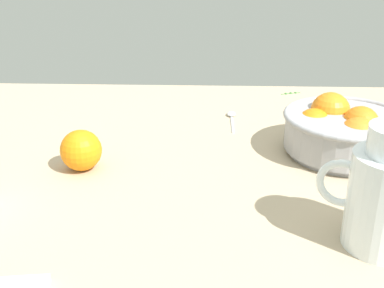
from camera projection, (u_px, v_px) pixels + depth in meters
ground_plane at (174, 167)px, 101.00cm from camera, size 141.54×109.25×3.00cm
fruit_bowl at (344, 130)px, 102.01cm from camera, size 26.33×26.33×11.78cm
loose_orange_2 at (81, 150)px, 95.39cm from camera, size 8.17×8.17×8.17cm
spoon at (232, 118)px, 122.52cm from camera, size 2.24×13.73×1.00cm
herb_sprig_0 at (290, 93)px, 142.57cm from camera, size 5.99×2.36×0.88cm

